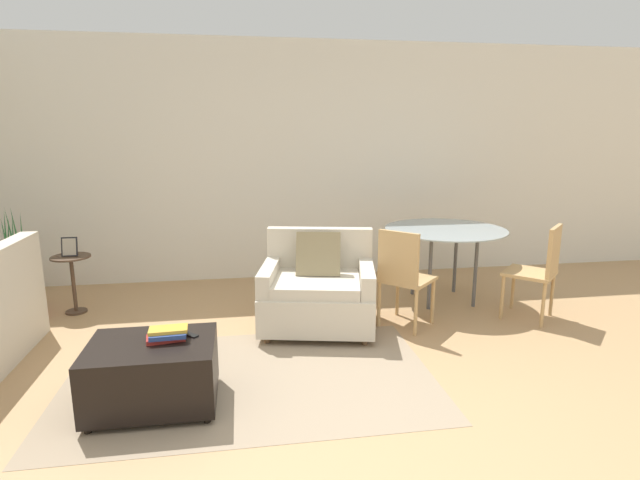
% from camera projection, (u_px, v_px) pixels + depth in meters
% --- Properties ---
extents(ground_plane, '(20.00, 20.00, 0.00)m').
position_uv_depth(ground_plane, '(362.00, 444.00, 2.82)').
color(ground_plane, tan).
extents(wall_back, '(12.00, 0.06, 2.75)m').
position_uv_depth(wall_back, '(294.00, 162.00, 5.85)').
color(wall_back, white).
rests_on(wall_back, ground_plane).
extents(area_rug, '(2.61, 1.60, 0.01)m').
position_uv_depth(area_rug, '(251.00, 379.00, 3.56)').
color(area_rug, gray).
rests_on(area_rug, ground_plane).
extents(armchair, '(1.13, 1.01, 0.86)m').
position_uv_depth(armchair, '(318.00, 291.00, 4.45)').
color(armchair, beige).
rests_on(armchair, ground_plane).
extents(ottoman, '(0.79, 0.60, 0.43)m').
position_uv_depth(ottoman, '(153.00, 372.00, 3.17)').
color(ottoman, black).
rests_on(ottoman, ground_plane).
extents(book_stack, '(0.27, 0.19, 0.08)m').
position_uv_depth(book_stack, '(167.00, 334.00, 3.17)').
color(book_stack, '#B72D28').
rests_on(book_stack, ottoman).
extents(tv_remote_primary, '(0.13, 0.13, 0.01)m').
position_uv_depth(tv_remote_primary, '(189.00, 334.00, 3.25)').
color(tv_remote_primary, black).
rests_on(tv_remote_primary, ottoman).
extents(potted_plant, '(0.40, 0.40, 1.07)m').
position_uv_depth(potted_plant, '(17.00, 291.00, 4.75)').
color(potted_plant, maroon).
rests_on(potted_plant, ground_plane).
extents(side_table, '(0.36, 0.36, 0.57)m').
position_uv_depth(side_table, '(72.00, 274.00, 4.79)').
color(side_table, '#4C3828').
rests_on(side_table, ground_plane).
extents(picture_frame, '(0.14, 0.07, 0.18)m').
position_uv_depth(picture_frame, '(69.00, 247.00, 4.73)').
color(picture_frame, black).
rests_on(picture_frame, side_table).
extents(dining_table, '(1.22, 1.22, 0.76)m').
position_uv_depth(dining_table, '(445.00, 236.00, 5.09)').
color(dining_table, '#99A8AD').
rests_on(dining_table, ground_plane).
extents(dining_chair_near_left, '(0.59, 0.59, 0.90)m').
position_uv_depth(dining_chair_near_left, '(403.00, 272.00, 4.39)').
color(dining_chair_near_left, tan).
rests_on(dining_chair_near_left, ground_plane).
extents(dining_chair_near_right, '(0.59, 0.59, 0.90)m').
position_uv_depth(dining_chair_near_right, '(540.00, 266.00, 4.59)').
color(dining_chair_near_right, tan).
rests_on(dining_chair_near_right, ground_plane).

